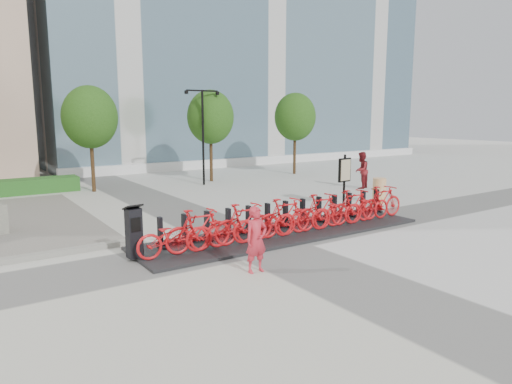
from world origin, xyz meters
TOP-DOWN VIEW (x-y plane):
  - ground at (0.00, 0.00)m, footprint 120.00×120.00m
  - glass_building at (14.00, 26.00)m, footprint 32.00×16.00m
  - hedge_b at (-5.00, 13.20)m, footprint 6.00×1.20m
  - tree_1 at (-1.50, 12.00)m, footprint 2.60×2.60m
  - tree_2 at (5.00, 12.00)m, footprint 2.60×2.60m
  - tree_3 at (11.00, 12.00)m, footprint 2.60×2.60m
  - streetlamp at (4.00, 11.00)m, footprint 2.00×0.20m
  - dock_pad at (1.30, 0.30)m, footprint 9.60×2.40m
  - dock_rail_posts at (1.72, 0.77)m, footprint 8.74×0.50m
  - bike_0 at (-2.60, -0.05)m, footprint 1.99×0.69m
  - bike_1 at (-1.88, -0.05)m, footprint 1.93×0.55m
  - bike_2 at (-1.16, -0.05)m, footprint 1.99×0.69m
  - bike_3 at (-0.44, -0.05)m, footprint 1.93×0.55m
  - bike_4 at (0.28, -0.05)m, footprint 1.99×0.69m
  - bike_5 at (1.00, -0.05)m, footprint 1.93×0.55m
  - bike_6 at (1.72, -0.05)m, footprint 1.99×0.69m
  - bike_7 at (2.44, -0.05)m, footprint 1.93×0.55m
  - bike_8 at (3.16, -0.05)m, footprint 1.99×0.69m
  - bike_9 at (3.88, -0.05)m, footprint 1.93×0.55m
  - bike_10 at (4.60, -0.05)m, footprint 1.99×0.69m
  - bike_11 at (5.32, -0.05)m, footprint 1.93×0.55m
  - kiosk at (-3.50, 0.35)m, footprint 0.46×0.40m
  - worker_red at (-1.40, -2.09)m, footprint 0.58×0.38m
  - pedestrian at (10.08, 5.43)m, footprint 1.11×1.00m
  - construction_barrel at (7.75, 2.20)m, footprint 0.62×0.62m
  - map_sign at (6.02, 2.53)m, footprint 0.70×0.20m

SIDE VIEW (x-z plane):
  - ground at x=0.00m, z-range 0.00..0.00m
  - dock_pad at x=1.30m, z-range 0.00..0.08m
  - hedge_b at x=-5.00m, z-range 0.00..0.70m
  - dock_rail_posts at x=1.72m, z-range 0.08..0.93m
  - construction_barrel at x=7.75m, z-range 0.00..1.06m
  - bike_0 at x=-2.60m, z-range 0.08..1.13m
  - bike_2 at x=-1.16m, z-range 0.08..1.13m
  - bike_4 at x=0.28m, z-range 0.08..1.13m
  - bike_6 at x=1.72m, z-range 0.08..1.13m
  - bike_8 at x=3.16m, z-range 0.08..1.13m
  - bike_10 at x=4.60m, z-range 0.08..1.13m
  - bike_1 at x=-1.88m, z-range 0.08..1.24m
  - bike_3 at x=-0.44m, z-range 0.08..1.24m
  - bike_5 at x=1.00m, z-range 0.08..1.24m
  - bike_7 at x=2.44m, z-range 0.08..1.24m
  - bike_9 at x=3.88m, z-range 0.08..1.24m
  - bike_11 at x=5.32m, z-range 0.08..1.24m
  - kiosk at x=-3.50m, z-range 0.05..1.45m
  - worker_red at x=-1.40m, z-range 0.00..1.58m
  - pedestrian at x=10.08m, z-range 0.00..1.87m
  - map_sign at x=6.02m, z-range 0.34..2.46m
  - streetlamp at x=4.00m, z-range 0.63..5.63m
  - tree_1 at x=-1.50m, z-range 1.04..6.14m
  - tree_2 at x=5.00m, z-range 1.04..6.14m
  - tree_3 at x=11.00m, z-range 1.04..6.14m
  - glass_building at x=14.00m, z-range 0.00..24.00m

